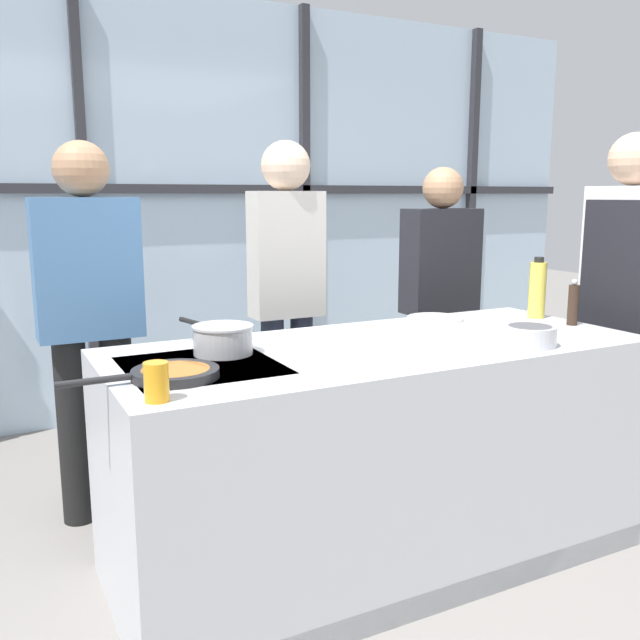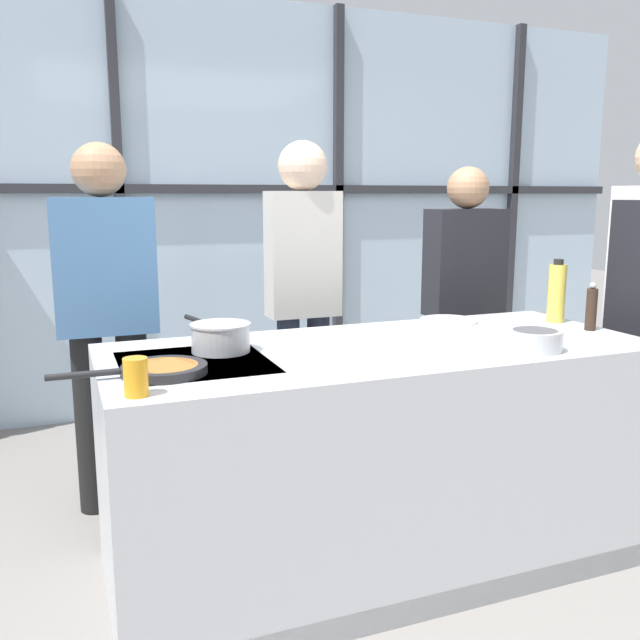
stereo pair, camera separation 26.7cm
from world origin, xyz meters
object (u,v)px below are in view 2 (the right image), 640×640
(juice_glass_near, at_px, (136,377))
(spectator_center_right, at_px, (464,295))
(frying_pan, at_px, (161,369))
(mixing_bowl, at_px, (535,339))
(white_plate, at_px, (448,321))
(spectator_far_left, at_px, (107,307))
(spectator_center_left, at_px, (303,284))
(pepper_grinder, at_px, (591,308))
(saucepan, at_px, (220,336))
(oil_bottle, at_px, (557,293))

(juice_glass_near, bearing_deg, spectator_center_right, 32.75)
(frying_pan, height_order, mixing_bowl, mixing_bowl)
(white_plate, height_order, juice_glass_near, juice_glass_near)
(spectator_far_left, bearing_deg, spectator_center_right, -180.00)
(spectator_center_left, bearing_deg, spectator_center_right, -180.00)
(spectator_center_right, height_order, pepper_grinder, spectator_center_right)
(spectator_center_right, relative_size, saucepan, 3.98)
(spectator_center_left, xyz_separation_m, juice_glass_near, (-0.98, -1.26, -0.07))
(spectator_center_right, bearing_deg, mixing_bowl, 68.72)
(spectator_center_right, distance_m, white_plate, 0.74)
(frying_pan, xyz_separation_m, juice_glass_near, (-0.11, -0.22, 0.04))
(oil_bottle, bearing_deg, spectator_far_left, 158.94)
(mixing_bowl, bearing_deg, spectator_far_left, 140.95)
(mixing_bowl, height_order, oil_bottle, oil_bottle)
(spectator_center_left, relative_size, frying_pan, 3.45)
(spectator_far_left, xyz_separation_m, pepper_grinder, (1.97, -0.97, 0.03))
(saucepan, distance_m, mixing_bowl, 1.20)
(pepper_grinder, bearing_deg, saucepan, 173.41)
(spectator_center_right, bearing_deg, white_plate, 51.34)
(spectator_center_right, xyz_separation_m, pepper_grinder, (0.02, -0.97, 0.08))
(saucepan, xyz_separation_m, pepper_grinder, (1.61, -0.19, 0.04))
(spectator_far_left, relative_size, pepper_grinder, 8.19)
(spectator_far_left, height_order, saucepan, spectator_far_left)
(white_plate, bearing_deg, spectator_far_left, 158.73)
(spectator_center_left, distance_m, white_plate, 0.78)
(spectator_far_left, distance_m, mixing_bowl, 1.91)
(spectator_far_left, bearing_deg, saucepan, 114.50)
(mixing_bowl, bearing_deg, juice_glass_near, -177.80)
(oil_bottle, xyz_separation_m, pepper_grinder, (0.01, -0.21, -0.04))
(spectator_center_left, xyz_separation_m, saucepan, (-0.62, -0.78, -0.07))
(spectator_far_left, bearing_deg, oil_bottle, 158.94)
(spectator_center_right, height_order, oil_bottle, spectator_center_right)
(frying_pan, bearing_deg, saucepan, 44.34)
(mixing_bowl, distance_m, pepper_grinder, 0.54)
(frying_pan, relative_size, oil_bottle, 1.74)
(oil_bottle, distance_m, juice_glass_near, 2.03)
(spectator_center_left, relative_size, spectator_center_right, 1.07)
(spectator_far_left, bearing_deg, frying_pan, 95.40)
(saucepan, xyz_separation_m, white_plate, (1.13, 0.20, -0.05))
(frying_pan, distance_m, white_plate, 1.46)
(saucepan, relative_size, oil_bottle, 1.42)
(spectator_center_left, height_order, spectator_center_right, spectator_center_left)
(frying_pan, bearing_deg, juice_glass_near, -115.26)
(spectator_far_left, distance_m, frying_pan, 1.04)
(frying_pan, relative_size, saucepan, 1.23)
(white_plate, bearing_deg, pepper_grinder, -38.99)
(pepper_grinder, bearing_deg, spectator_center_right, 91.08)
(spectator_center_right, relative_size, oil_bottle, 5.63)
(spectator_center_left, xyz_separation_m, white_plate, (0.51, -0.58, -0.13))
(spectator_far_left, xyz_separation_m, juice_glass_near, (-0.01, -1.26, -0.01))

